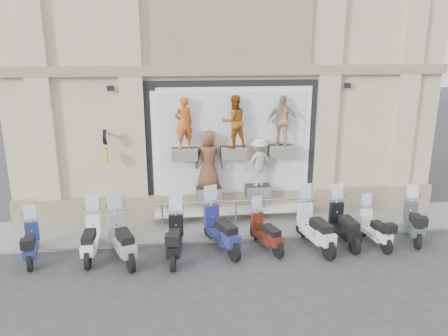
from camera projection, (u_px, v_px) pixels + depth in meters
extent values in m
plane|color=#303033|center=(247.00, 257.00, 11.95)|extent=(90.00, 90.00, 0.00)
cube|color=gray|center=(235.00, 225.00, 13.95)|extent=(16.00, 2.20, 0.08)
cube|color=black|center=(232.00, 148.00, 14.12)|extent=(5.60, 0.10, 4.30)
cube|color=white|center=(232.00, 148.00, 14.06)|extent=(5.10, 0.06, 3.90)
cube|color=white|center=(232.00, 148.00, 14.02)|extent=(4.70, 0.04, 3.60)
cube|color=white|center=(233.00, 209.00, 14.27)|extent=(5.10, 0.75, 0.10)
cube|color=#28282B|center=(185.00, 154.00, 13.60)|extent=(0.80, 0.50, 0.35)
imported|color=orange|center=(184.00, 123.00, 13.34)|extent=(0.68, 0.56, 1.60)
cube|color=#28282B|center=(234.00, 152.00, 13.79)|extent=(0.80, 0.50, 0.35)
imported|color=brown|center=(234.00, 122.00, 13.52)|extent=(0.93, 0.82, 1.63)
cube|color=#28282B|center=(282.00, 151.00, 13.97)|extent=(0.80, 0.50, 0.35)
imported|color=tan|center=(283.00, 121.00, 13.70)|extent=(1.01, 0.61, 1.60)
cube|color=#28282B|center=(209.00, 192.00, 14.05)|extent=(0.80, 0.50, 0.35)
imported|color=brown|center=(209.00, 159.00, 13.75)|extent=(1.02, 0.80, 1.85)
cube|color=#28282B|center=(258.00, 190.00, 14.24)|extent=(0.80, 0.50, 0.35)
imported|color=beige|center=(258.00, 162.00, 13.97)|extent=(1.13, 0.84, 1.56)
cube|color=black|center=(107.00, 135.00, 13.28)|extent=(0.06, 0.56, 0.06)
cylinder|color=black|center=(105.00, 137.00, 13.02)|extent=(0.10, 0.46, 0.46)
cube|color=yellow|center=(107.00, 157.00, 13.19)|extent=(0.04, 0.50, 0.38)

